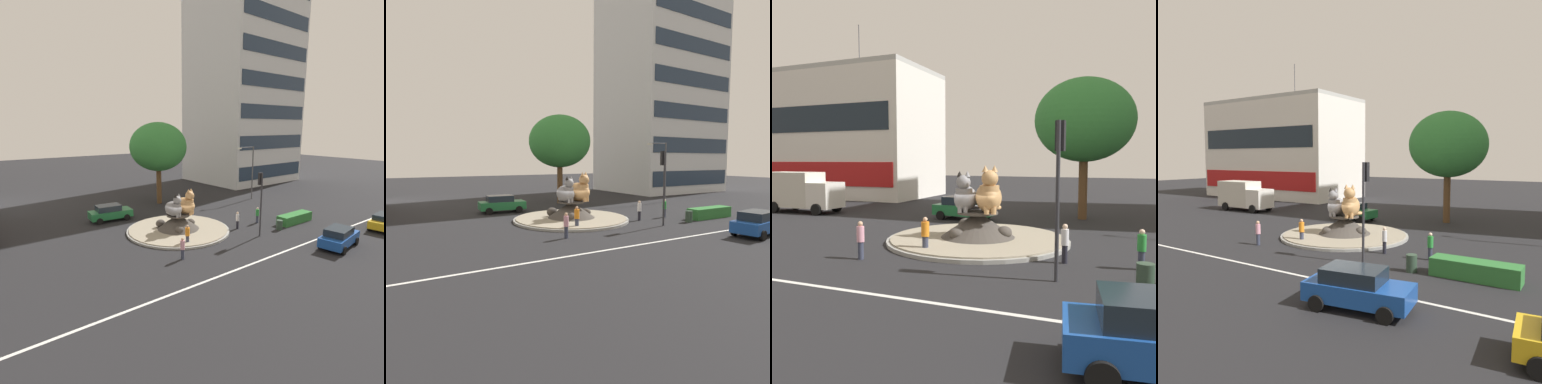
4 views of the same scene
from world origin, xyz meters
The scene contains 17 objects.
ground_plane centered at (0.00, 0.00, 0.00)m, with size 160.00×160.00×0.00m, color black.
lane_centreline centered at (0.00, -8.98, 0.00)m, with size 112.00×0.20×0.01m, color silver.
roundabout_island centered at (0.00, 0.00, 0.51)m, with size 9.38×9.38×1.58m.
cat_statue_grey centered at (-0.59, -0.26, 2.34)m, with size 1.44×2.19×2.10m.
cat_statue_calico centered at (0.67, -0.22, 2.45)m, with size 2.06×2.58×2.40m.
traffic_light_mast centered at (4.90, -5.36, 3.86)m, with size 0.34×0.46×5.59m.
shophouse_block centered at (-24.70, 20.27, 7.15)m, with size 22.23×11.57×18.68m.
clipped_hedge_strip centered at (10.78, -4.89, 0.45)m, with size 4.22×1.20×0.90m, color #2D7033.
broadleaf_tree_behind_island centered at (4.24, 10.26, 7.00)m, with size 6.91×6.91×9.96m.
pedestrian_pink_shirt centered at (-3.36, -5.38, 0.87)m, with size 0.32×0.32×1.64m.
pedestrian_green_shirt centered at (7.69, -2.72, 0.84)m, with size 0.33×0.33×1.58m.
pedestrian_orange_shirt centered at (-1.36, -3.28, 0.86)m, with size 0.37×0.37×1.65m.
pedestrian_white_shirt centered at (4.81, -2.82, 0.87)m, with size 0.31×0.31×1.63m.
sedan_on_far_lane centered at (-3.62, 6.98, 0.84)m, with size 4.34×2.38×1.62m.
hatchback_near_shophouse centered at (7.91, -10.97, 0.84)m, with size 4.38×2.48×1.62m.
delivery_box_truck centered at (-17.28, 5.82, 1.72)m, with size 6.48×2.61×3.24m.
litter_bin centered at (7.72, -5.40, 0.45)m, with size 0.56×0.56×0.90m.
Camera 4 is at (15.41, -23.10, 5.81)m, focal length 35.62 mm.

